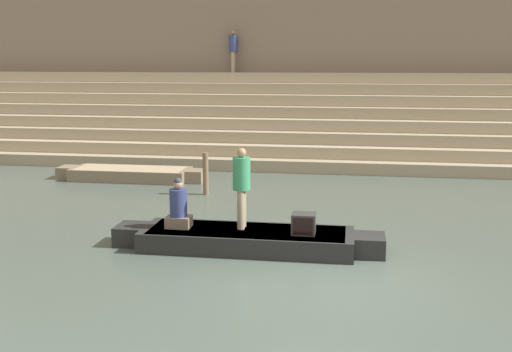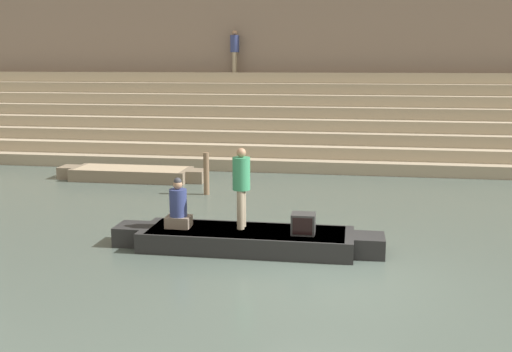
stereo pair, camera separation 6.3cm
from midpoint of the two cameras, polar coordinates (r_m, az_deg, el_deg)
ground_plane at (r=10.99m, az=7.06°, el=-9.48°), size 120.00×120.00×0.00m
ghat_steps at (r=23.42m, az=8.25°, el=4.35°), size 36.00×4.78×3.35m
back_wall at (r=25.60m, az=8.58°, el=13.61°), size 34.20×1.28×10.21m
rowboat_main at (r=12.36m, az=-1.02°, el=-6.00°), size 5.57×1.46×0.41m
person_standing at (r=12.24m, az=-1.53°, el=-0.62°), size 0.36×0.36×1.67m
person_rowing at (r=12.51m, az=-7.54°, el=-3.03°), size 0.51×0.40×1.05m
tv_set at (r=12.02m, az=4.41°, el=-4.55°), size 0.47×0.42×0.42m
moored_boat_shore at (r=19.90m, az=-11.94°, el=0.23°), size 4.89×1.32×0.39m
mooring_post at (r=17.31m, az=-4.92°, el=0.22°), size 0.16×0.16×1.23m
person_on_steps at (r=25.15m, az=-2.25°, el=12.05°), size 0.37×0.37×1.70m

